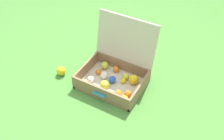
{
  "coord_description": "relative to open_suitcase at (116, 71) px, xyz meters",
  "views": [
    {
      "loc": [
        0.9,
        -1.36,
        1.66
      ],
      "look_at": [
        0.09,
        0.07,
        0.17
      ],
      "focal_mm": 43.93,
      "sensor_mm": 36.0,
      "label": 1
    }
  ],
  "objects": [
    {
      "name": "ground_plane",
      "position": [
        -0.1,
        -0.13,
        -0.11
      ],
      "size": [
        16.0,
        16.0,
        0.0
      ],
      "primitive_type": "plane",
      "color": "#4C8C38"
    },
    {
      "name": "stray_ball_on_grass",
      "position": [
        -0.46,
        -0.16,
        -0.07
      ],
      "size": [
        0.08,
        0.08,
        0.08
      ],
      "primitive_type": "sphere",
      "color": "yellow",
      "rests_on": "ground"
    },
    {
      "name": "open_suitcase",
      "position": [
        0.0,
        0.0,
        0.0
      ],
      "size": [
        0.53,
        0.5,
        0.52
      ],
      "color": "beige",
      "rests_on": "ground"
    }
  ]
}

